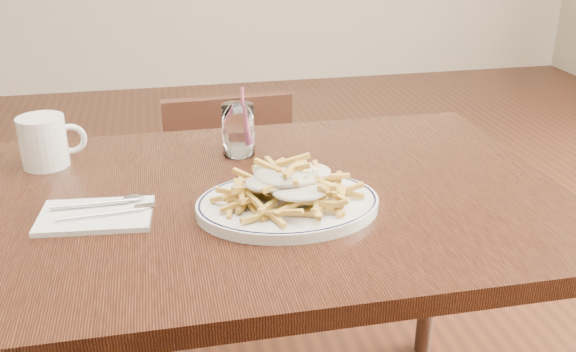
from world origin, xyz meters
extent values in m
cube|color=black|center=(0.00, 0.00, 0.73)|extent=(1.20, 0.80, 0.04)
cylinder|color=black|center=(-0.55, 0.35, 0.35)|extent=(0.05, 0.05, 0.71)
cylinder|color=black|center=(0.55, 0.35, 0.35)|extent=(0.05, 0.05, 0.71)
cube|color=#321910|center=(-0.01, 0.72, 0.37)|extent=(0.38, 0.38, 0.03)
cube|color=#321910|center=(0.00, 0.56, 0.58)|extent=(0.36, 0.05, 0.40)
cylinder|color=#321910|center=(0.14, 0.88, 0.18)|extent=(0.03, 0.03, 0.35)
cylinder|color=#321910|center=(-0.17, 0.87, 0.18)|extent=(0.03, 0.03, 0.35)
cylinder|color=#321910|center=(0.15, 0.57, 0.18)|extent=(0.03, 0.03, 0.35)
cylinder|color=#321910|center=(-0.16, 0.56, 0.18)|extent=(0.03, 0.03, 0.35)
torus|color=black|center=(0.03, -0.08, 0.77)|extent=(0.36, 0.36, 0.01)
ellipsoid|color=beige|center=(0.03, -0.08, 0.83)|extent=(0.22, 0.20, 0.03)
cube|color=white|center=(-0.32, -0.04, 0.76)|extent=(0.21, 0.15, 0.01)
cylinder|color=white|center=(-0.02, 0.21, 0.81)|extent=(0.07, 0.07, 0.12)
cylinder|color=white|center=(-0.02, 0.21, 0.77)|extent=(0.06, 0.06, 0.03)
cylinder|color=#D4507E|center=(-0.01, 0.22, 0.83)|extent=(0.01, 0.04, 0.15)
cylinder|color=white|center=(-0.44, 0.24, 0.81)|extent=(0.10, 0.10, 0.11)
torus|color=white|center=(-0.38, 0.24, 0.81)|extent=(0.07, 0.02, 0.07)
camera|label=1|loc=(-0.19, -1.13, 1.29)|focal=40.00mm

